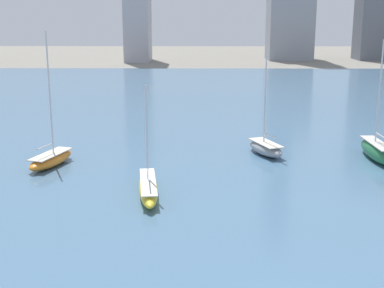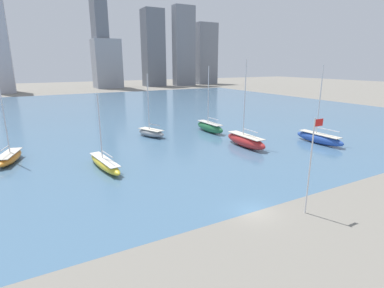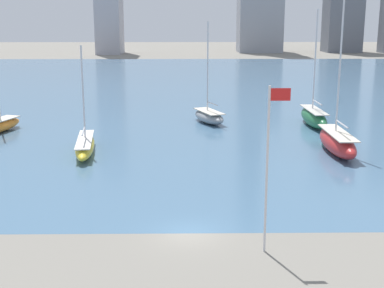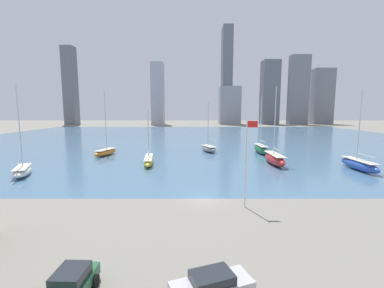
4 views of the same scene
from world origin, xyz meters
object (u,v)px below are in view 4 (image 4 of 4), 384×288
Objects in this scene: sailboat_white at (21,171)px; flag_pole at (246,160)px; sailboat_green at (260,149)px; sailboat_gray at (208,148)px; sailboat_orange at (104,152)px; parked_sedan_silver at (211,284)px; sailboat_yellow at (148,160)px; sailboat_blue at (358,164)px; sailboat_red at (274,159)px.

flag_pole is at bearing -44.93° from sailboat_white.
sailboat_gray is at bearing 168.87° from sailboat_green.
flag_pole is 0.64× the size of sailboat_orange.
sailboat_gray reaches higher than parked_sedan_silver.
parked_sedan_silver is (-3.26, -52.86, -0.10)m from sailboat_gray.
sailboat_yellow reaches higher than parked_sedan_silver.
flag_pole is at bearing -144.34° from sailboat_blue.
sailboat_blue is 0.94× the size of sailboat_red.
sailboat_gray is (-26.02, 20.75, -0.15)m from sailboat_blue.
sailboat_blue is 58.88m from sailboat_white.
flag_pole is 0.77× the size of sailboat_gray.
sailboat_orange reaches higher than sailboat_green.
sailboat_red is at bearing -11.53° from sailboat_white.
sailboat_yellow is 15.76m from sailboat_orange.
sailboat_orange is at bearing 128.99° from flag_pole.
sailboat_gray is at bearing 156.15° from parked_sedan_silver.
sailboat_orange reaches higher than sailboat_gray.
flag_pole is 0.92× the size of sailboat_yellow.
sailboat_orange reaches higher than sailboat_yellow.
sailboat_white is 2.88× the size of parked_sedan_silver.
flag_pole is at bearing -64.55° from sailboat_yellow.
sailboat_red is at bearing 65.16° from flag_pole.
sailboat_green is at bearing 3.43° from sailboat_white.
sailboat_yellow is 2.08× the size of parked_sedan_silver.
sailboat_white is 0.97× the size of sailboat_orange.
sailboat_yellow is at bearing -152.01° from sailboat_gray.
sailboat_yellow is 39.60m from sailboat_blue.
sailboat_gray is (-12.21, 15.82, -0.27)m from sailboat_red.
sailboat_white reaches higher than sailboat_blue.
sailboat_blue reaches higher than flag_pole.
sailboat_blue is 33.28m from sailboat_gray.
sailboat_yellow is 0.70× the size of sailboat_orange.
parked_sedan_silver is (-4.87, -14.13, -4.60)m from flag_pole.
sailboat_red is at bearing -73.73° from sailboat_gray.
parked_sedan_silver is at bearing -114.93° from sailboat_gray.
sailboat_green is at bearing 19.66° from sailboat_yellow.
sailboat_gray is (25.38, 5.39, 0.01)m from sailboat_orange.
sailboat_red reaches higher than sailboat_yellow.
sailboat_green is at bearing 86.71° from sailboat_red.
sailboat_yellow is 0.75× the size of sailboat_green.
sailboat_white is at bearing 157.84° from flag_pole.
sailboat_orange reaches higher than flag_pole.
parked_sedan_silver is (29.46, -28.11, -0.10)m from sailboat_white.
sailboat_green is at bearing 22.15° from sailboat_orange.
sailboat_blue reaches higher than sailboat_gray.
sailboat_orange is at bearing 162.66° from sailboat_blue.
sailboat_green is 1.11× the size of sailboat_gray.
flag_pole reaches higher than parked_sedan_silver.
sailboat_white is 45.82m from sailboat_red.
sailboat_red is (25.43, -0.41, 0.35)m from sailboat_yellow.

